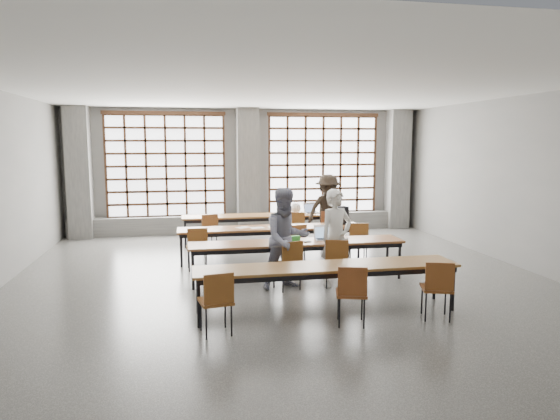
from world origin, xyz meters
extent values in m
plane|color=#474745|center=(0.00, 0.00, 0.00)|extent=(11.00, 11.00, 0.00)
plane|color=silver|center=(0.00, 0.00, 3.50)|extent=(11.00, 11.00, 0.00)
plane|color=slate|center=(0.00, 5.50, 1.75)|extent=(10.00, 0.00, 10.00)
plane|color=slate|center=(0.00, -5.50, 1.75)|extent=(10.00, 0.00, 10.00)
plane|color=slate|center=(5.00, 0.00, 1.75)|extent=(0.00, 11.00, 11.00)
cube|color=#51514E|center=(-4.50, 5.22, 1.75)|extent=(0.60, 0.55, 3.50)
cube|color=#51514E|center=(0.00, 5.22, 1.75)|extent=(0.60, 0.55, 3.50)
cube|color=#51514E|center=(4.50, 5.22, 1.75)|extent=(0.60, 0.55, 3.50)
cube|color=white|center=(-2.25, 5.48, 1.90)|extent=(3.20, 0.02, 2.80)
cube|color=black|center=(-2.25, 5.40, 1.90)|extent=(3.20, 0.05, 2.80)
cube|color=black|center=(-2.25, 5.40, 0.45)|extent=(3.32, 0.07, 0.10)
cube|color=black|center=(-2.25, 5.40, 3.35)|extent=(3.32, 0.07, 0.10)
cube|color=white|center=(2.25, 5.48, 1.90)|extent=(3.20, 0.02, 2.80)
cube|color=black|center=(2.25, 5.40, 1.90)|extent=(3.20, 0.05, 2.80)
cube|color=black|center=(2.25, 5.40, 0.45)|extent=(3.32, 0.07, 0.10)
cube|color=black|center=(2.25, 5.40, 3.35)|extent=(3.32, 0.07, 0.10)
cube|color=#51514E|center=(0.00, 5.30, 0.25)|extent=(9.80, 0.35, 0.50)
cube|color=brown|center=(0.15, 3.64, 0.71)|extent=(4.00, 0.70, 0.04)
cube|color=black|center=(0.15, 3.64, 0.65)|extent=(3.90, 0.64, 0.08)
cylinder|color=black|center=(-1.77, 3.35, 0.34)|extent=(0.05, 0.05, 0.69)
cylinder|color=black|center=(-1.77, 3.93, 0.34)|extent=(0.05, 0.05, 0.69)
cylinder|color=black|center=(2.07, 3.35, 0.34)|extent=(0.05, 0.05, 0.69)
cylinder|color=black|center=(2.07, 3.93, 0.34)|extent=(0.05, 0.05, 0.69)
cube|color=brown|center=(0.07, 1.78, 0.71)|extent=(4.00, 0.70, 0.04)
cube|color=black|center=(0.07, 1.78, 0.65)|extent=(3.90, 0.64, 0.08)
cylinder|color=black|center=(-1.85, 1.49, 0.34)|extent=(0.05, 0.05, 0.69)
cylinder|color=black|center=(-1.85, 2.07, 0.34)|extent=(0.05, 0.05, 0.69)
cylinder|color=black|center=(1.99, 1.49, 0.34)|extent=(0.05, 0.05, 0.69)
cylinder|color=black|center=(1.99, 2.07, 0.34)|extent=(0.05, 0.05, 0.69)
cube|color=brown|center=(0.28, 0.12, 0.71)|extent=(4.00, 0.70, 0.04)
cube|color=black|center=(0.28, 0.12, 0.65)|extent=(3.90, 0.64, 0.08)
cylinder|color=black|center=(-1.64, -0.17, 0.34)|extent=(0.05, 0.05, 0.69)
cylinder|color=black|center=(-1.64, 0.41, 0.34)|extent=(0.05, 0.05, 0.69)
cylinder|color=black|center=(2.20, -0.17, 0.34)|extent=(0.05, 0.05, 0.69)
cylinder|color=black|center=(2.20, 0.41, 0.34)|extent=(0.05, 0.05, 0.69)
cube|color=brown|center=(0.33, -1.73, 0.71)|extent=(4.00, 0.70, 0.04)
cube|color=black|center=(0.33, -1.73, 0.65)|extent=(3.90, 0.64, 0.08)
cylinder|color=black|center=(-1.59, -2.02, 0.34)|extent=(0.05, 0.05, 0.69)
cylinder|color=black|center=(-1.59, -1.44, 0.34)|extent=(0.05, 0.05, 0.69)
cylinder|color=black|center=(2.25, -2.02, 0.34)|extent=(0.05, 0.05, 0.69)
cylinder|color=black|center=(2.25, -1.44, 0.34)|extent=(0.05, 0.05, 0.69)
cube|color=maroon|center=(-1.25, 3.09, 0.45)|extent=(0.53, 0.53, 0.04)
cube|color=maroon|center=(-1.19, 2.90, 0.68)|extent=(0.39, 0.15, 0.40)
cylinder|color=black|center=(-1.25, 3.09, 0.23)|extent=(0.02, 0.02, 0.45)
cube|color=brown|center=(0.95, 3.09, 0.45)|extent=(0.52, 0.52, 0.04)
cube|color=brown|center=(0.90, 2.90, 0.68)|extent=(0.39, 0.13, 0.40)
cylinder|color=black|center=(0.95, 3.09, 0.23)|extent=(0.02, 0.02, 0.45)
cube|color=maroon|center=(1.75, 3.09, 0.45)|extent=(0.49, 0.49, 0.04)
cube|color=maroon|center=(1.71, 2.89, 0.68)|extent=(0.40, 0.11, 0.40)
cylinder|color=black|center=(1.75, 3.09, 0.23)|extent=(0.02, 0.02, 0.45)
cube|color=brown|center=(-1.53, 1.23, 0.45)|extent=(0.44, 0.44, 0.04)
cube|color=brown|center=(-1.53, 1.03, 0.68)|extent=(0.40, 0.05, 0.40)
cylinder|color=black|center=(-1.53, 1.23, 0.23)|extent=(0.02, 0.02, 0.45)
cube|color=maroon|center=(0.47, 1.23, 0.45)|extent=(0.50, 0.50, 0.04)
cube|color=maroon|center=(0.51, 1.03, 0.68)|extent=(0.40, 0.11, 0.40)
cylinder|color=black|center=(0.47, 1.23, 0.23)|extent=(0.02, 0.02, 0.45)
cube|color=brown|center=(1.87, 1.23, 0.45)|extent=(0.50, 0.50, 0.04)
cube|color=brown|center=(1.82, 1.04, 0.68)|extent=(0.40, 0.11, 0.40)
cylinder|color=black|center=(1.87, 1.23, 0.23)|extent=(0.02, 0.02, 0.45)
cube|color=brown|center=(-0.02, -0.43, 0.45)|extent=(0.52, 0.52, 0.04)
cube|color=brown|center=(0.04, -0.62, 0.68)|extent=(0.39, 0.14, 0.40)
cylinder|color=black|center=(-0.02, -0.43, 0.23)|extent=(0.02, 0.02, 0.45)
cube|color=brown|center=(0.88, -0.43, 0.45)|extent=(0.52, 0.52, 0.04)
cube|color=brown|center=(0.83, -0.62, 0.68)|extent=(0.39, 0.14, 0.40)
cylinder|color=black|center=(0.88, -0.43, 0.23)|extent=(0.02, 0.02, 0.45)
cube|color=brown|center=(-1.37, -2.28, 0.45)|extent=(0.49, 0.49, 0.04)
cube|color=brown|center=(-1.34, -2.47, 0.68)|extent=(0.40, 0.10, 0.40)
cylinder|color=black|center=(-1.37, -2.28, 0.23)|extent=(0.02, 0.02, 0.45)
cube|color=brown|center=(0.53, -2.28, 0.45)|extent=(0.51, 0.51, 0.04)
cube|color=brown|center=(0.48, -2.47, 0.68)|extent=(0.39, 0.13, 0.40)
cylinder|color=black|center=(0.53, -2.28, 0.23)|extent=(0.02, 0.02, 0.45)
cube|color=brown|center=(1.83, -2.28, 0.45)|extent=(0.53, 0.53, 0.04)
cube|color=brown|center=(1.77, -2.47, 0.68)|extent=(0.39, 0.15, 0.40)
cylinder|color=black|center=(1.83, -2.28, 0.23)|extent=(0.02, 0.02, 0.45)
imported|color=silver|center=(0.88, -0.38, 0.87)|extent=(0.74, 0.60, 1.74)
imported|color=#191D4B|center=(-0.02, -0.38, 0.89)|extent=(0.99, 0.84, 1.78)
imported|color=black|center=(1.75, 3.14, 0.88)|extent=(1.26, 0.91, 1.76)
cube|color=#B5B5BA|center=(0.83, 0.17, 0.74)|extent=(0.38, 0.28, 0.02)
cube|color=black|center=(0.83, 0.16, 0.75)|extent=(0.31, 0.20, 0.00)
cube|color=#B5B5BA|center=(0.84, 0.31, 0.86)|extent=(0.36, 0.09, 0.26)
cube|color=#91C3FB|center=(0.84, 0.30, 0.83)|extent=(0.31, 0.07, 0.21)
cube|color=#A9A9AD|center=(1.50, 3.69, 0.74)|extent=(0.43, 0.38, 0.02)
cube|color=black|center=(1.51, 3.68, 0.75)|extent=(0.35, 0.28, 0.00)
cube|color=#A9A9AD|center=(1.45, 3.82, 0.86)|extent=(0.36, 0.20, 0.26)
cube|color=#84A5E5|center=(1.45, 3.81, 0.83)|extent=(0.31, 0.16, 0.21)
ellipsoid|color=white|center=(1.23, 0.10, 0.75)|extent=(0.11, 0.09, 0.04)
cube|color=green|center=(0.23, 0.20, 0.78)|extent=(0.26, 0.15, 0.09)
cube|color=black|center=(0.46, 0.02, 0.74)|extent=(0.14, 0.09, 0.01)
cube|color=white|center=(-0.53, 1.83, 0.73)|extent=(0.36, 0.34, 0.00)
cube|color=white|center=(-0.23, 1.73, 0.73)|extent=(0.33, 0.26, 0.00)
cube|color=silver|center=(0.17, 1.78, 0.73)|extent=(0.32, 0.24, 0.00)
cube|color=black|center=(1.67, 1.83, 0.93)|extent=(0.37, 0.29, 0.40)
ellipsoid|color=white|center=(1.05, 3.69, 0.87)|extent=(0.32, 0.28, 0.29)
cube|color=maroon|center=(-1.37, -2.28, 0.50)|extent=(0.21, 0.12, 0.06)
camera|label=1|loc=(-1.73, -8.77, 2.57)|focal=32.00mm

